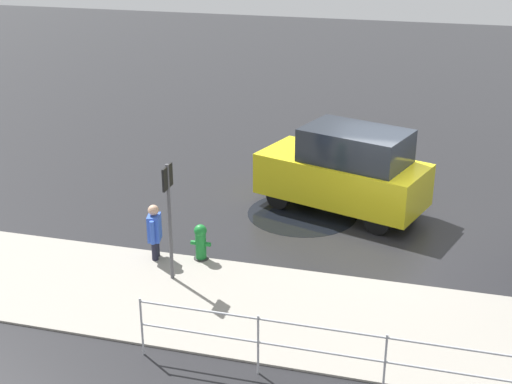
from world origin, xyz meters
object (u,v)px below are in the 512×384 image
Objects in this scene: fire_hydrant at (201,243)px; sign_post at (169,206)px; moving_hatchback at (345,170)px; pedestrian at (154,229)px.

sign_post reaches higher than fire_hydrant.
moving_hatchback is at bearing -126.63° from fire_hydrant.
fire_hydrant is 0.33× the size of sign_post.
moving_hatchback is at bearing -122.93° from sign_post.
moving_hatchback reaches higher than pedestrian.
sign_post is (-0.64, 0.70, 0.90)m from pedestrian.
pedestrian is 1.31m from sign_post.
fire_hydrant is at bearing 53.37° from moving_hatchback.
sign_post is at bearing 57.07° from moving_hatchback.
moving_hatchback is 1.76× the size of sign_post.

